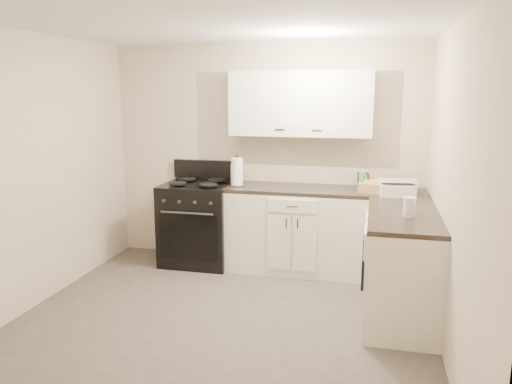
% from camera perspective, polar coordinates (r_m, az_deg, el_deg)
% --- Properties ---
extents(floor, '(3.60, 3.60, 0.00)m').
position_cam_1_polar(floor, '(4.46, -4.12, -14.84)').
color(floor, '#473F38').
rests_on(floor, ground).
extents(ceiling, '(3.60, 3.60, 0.00)m').
position_cam_1_polar(ceiling, '(4.04, -4.65, 18.90)').
color(ceiling, white).
rests_on(ceiling, wall_back).
extents(wall_back, '(3.60, 0.00, 3.60)m').
position_cam_1_polar(wall_back, '(5.79, 1.05, 4.26)').
color(wall_back, beige).
rests_on(wall_back, ground).
extents(wall_right, '(0.00, 3.60, 3.60)m').
position_cam_1_polar(wall_right, '(3.92, 21.58, -0.01)').
color(wall_right, beige).
rests_on(wall_right, ground).
extents(wall_left, '(0.00, 3.60, 3.60)m').
position_cam_1_polar(wall_left, '(4.92, -24.80, 1.92)').
color(wall_left, beige).
rests_on(wall_left, ground).
extents(wall_front, '(3.60, 0.00, 3.60)m').
position_cam_1_polar(wall_front, '(2.46, -17.25, -6.20)').
color(wall_front, beige).
rests_on(wall_front, ground).
extents(base_cabinets_back, '(1.55, 0.60, 0.90)m').
position_cam_1_polar(base_cabinets_back, '(5.58, 4.64, -4.43)').
color(base_cabinets_back, white).
rests_on(base_cabinets_back, floor).
extents(base_cabinets_right, '(0.60, 1.90, 0.90)m').
position_cam_1_polar(base_cabinets_right, '(4.91, 16.04, -7.10)').
color(base_cabinets_right, white).
rests_on(base_cabinets_right, floor).
extents(countertop_back, '(1.55, 0.60, 0.04)m').
position_cam_1_polar(countertop_back, '(5.47, 4.72, 0.30)').
color(countertop_back, black).
rests_on(countertop_back, base_cabinets_back).
extents(countertop_right, '(0.60, 1.90, 0.04)m').
position_cam_1_polar(countertop_right, '(4.79, 16.35, -1.75)').
color(countertop_right, black).
rests_on(countertop_right, base_cabinets_right).
extents(upper_cabinets, '(1.55, 0.30, 0.70)m').
position_cam_1_polar(upper_cabinets, '(5.52, 5.12, 10.01)').
color(upper_cabinets, silver).
rests_on(upper_cabinets, wall_back).
extents(stove, '(0.78, 0.67, 0.95)m').
position_cam_1_polar(stove, '(5.83, -6.59, -3.68)').
color(stove, black).
rests_on(stove, floor).
extents(knife_block, '(0.12, 0.12, 0.23)m').
position_cam_1_polar(knife_block, '(5.63, -2.22, 2.04)').
color(knife_block, tan).
rests_on(knife_block, countertop_back).
extents(paper_towel, '(0.14, 0.14, 0.31)m').
position_cam_1_polar(paper_towel, '(5.53, -2.17, 2.30)').
color(paper_towel, white).
rests_on(paper_towel, countertop_back).
extents(soap_bottle, '(0.07, 0.07, 0.20)m').
position_cam_1_polar(soap_bottle, '(5.38, 12.06, 1.21)').
color(soap_bottle, '#389245').
rests_on(soap_bottle, countertop_back).
extents(picture_frame, '(0.13, 0.07, 0.15)m').
position_cam_1_polar(picture_frame, '(5.65, 12.12, 1.42)').
color(picture_frame, black).
rests_on(picture_frame, countertop_back).
extents(wicker_basket, '(0.35, 0.28, 0.10)m').
position_cam_1_polar(wicker_basket, '(5.31, 13.41, 0.46)').
color(wicker_basket, '#AE8452').
rests_on(wicker_basket, countertop_right).
extents(countertop_grill, '(0.37, 0.35, 0.12)m').
position_cam_1_polar(countertop_grill, '(5.23, 15.76, 0.30)').
color(countertop_grill, white).
rests_on(countertop_grill, countertop_right).
extents(glass_jar, '(0.12, 0.12, 0.17)m').
position_cam_1_polar(glass_jar, '(4.36, 17.12, -1.65)').
color(glass_jar, silver).
rests_on(glass_jar, countertop_right).
extents(oven_mitt_near, '(0.02, 0.16, 0.27)m').
position_cam_1_polar(oven_mitt_near, '(4.48, 12.10, -9.04)').
color(oven_mitt_near, black).
rests_on(oven_mitt_near, base_cabinets_right).
extents(oven_mitt_far, '(0.02, 0.17, 0.30)m').
position_cam_1_polar(oven_mitt_far, '(4.70, 12.23, -6.86)').
color(oven_mitt_far, black).
rests_on(oven_mitt_far, base_cabinets_right).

